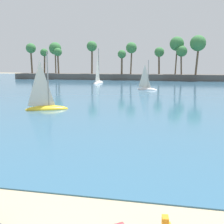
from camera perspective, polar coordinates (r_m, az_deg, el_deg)
The scene contains 6 objects.
sea at distance 67.31m, azimuth 8.30°, elevation 5.52°, with size 220.00×114.62×0.06m, color #33607F.
palm_headland at distance 84.27m, azimuth 8.86°, elevation 9.11°, with size 88.30×6.72×13.12m.
backpack_near_kite at distance 9.51m, azimuth 10.82°, elevation -21.34°, with size 0.30×0.32×0.44m.
sailboat_near_shore at distance 53.98m, azimuth 7.02°, elevation 5.08°, with size 4.31×2.50×5.99m.
sailboat_mid_bay at distance 31.58m, azimuth -13.29°, elevation 1.58°, with size 4.80×3.13×6.72m.
sailboat_toward_headland at distance 70.78m, azimuth -2.80°, elevation 6.52°, with size 1.98×6.36×9.18m.
Camera 1 is at (3.97, -3.50, 5.12)m, focal length 45.09 mm.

